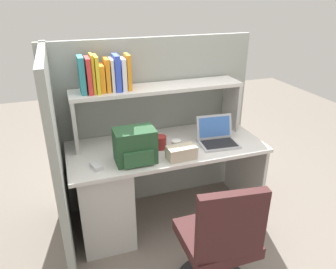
# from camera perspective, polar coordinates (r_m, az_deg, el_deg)

# --- Properties ---
(ground_plane) EXTENTS (8.00, 8.00, 0.00)m
(ground_plane) POSITION_cam_1_polar(r_m,az_deg,el_deg) (3.04, -0.32, -14.36)
(ground_plane) COLOR slate
(desk) EXTENTS (1.60, 0.70, 0.73)m
(desk) POSITION_cam_1_polar(r_m,az_deg,el_deg) (2.73, -8.21, -9.25)
(desk) COLOR silver
(desk) RESTS_ON ground_plane
(cubicle_partition_rear) EXTENTS (1.84, 0.05, 1.55)m
(cubicle_partition_rear) POSITION_cam_1_polar(r_m,az_deg,el_deg) (2.96, -2.70, 1.93)
(cubicle_partition_rear) COLOR #939991
(cubicle_partition_rear) RESTS_ON ground_plane
(cubicle_partition_left) EXTENTS (0.05, 1.06, 1.55)m
(cubicle_partition_left) POSITION_cam_1_polar(r_m,az_deg,el_deg) (2.47, -19.02, -4.22)
(cubicle_partition_left) COLOR #939991
(cubicle_partition_left) RESTS_ON ground_plane
(overhead_hutch) EXTENTS (1.44, 0.28, 0.45)m
(overhead_hutch) POSITION_cam_1_polar(r_m,az_deg,el_deg) (2.69, -1.74, 6.59)
(overhead_hutch) COLOR beige
(overhead_hutch) RESTS_ON desk
(reference_books_on_shelf) EXTENTS (0.39, 0.19, 0.29)m
(reference_books_on_shelf) POSITION_cam_1_polar(r_m,az_deg,el_deg) (2.54, -11.32, 10.47)
(reference_books_on_shelf) COLOR teal
(reference_books_on_shelf) RESTS_ON overhead_hutch
(laptop) EXTENTS (0.33, 0.28, 0.22)m
(laptop) POSITION_cam_1_polar(r_m,az_deg,el_deg) (2.70, 8.74, -0.54)
(laptop) COLOR #B7BABF
(laptop) RESTS_ON desk
(backpack) EXTENTS (0.30, 0.23, 0.26)m
(backpack) POSITION_cam_1_polar(r_m,az_deg,el_deg) (2.37, -5.87, -2.08)
(backpack) COLOR #264C2D
(backpack) RESTS_ON desk
(computer_mouse) EXTENTS (0.09, 0.12, 0.03)m
(computer_mouse) POSITION_cam_1_polar(r_m,az_deg,el_deg) (2.37, -12.66, -5.54)
(computer_mouse) COLOR silver
(computer_mouse) RESTS_ON desk
(paper_cup) EXTENTS (0.08, 0.08, 0.08)m
(paper_cup) POSITION_cam_1_polar(r_m,az_deg,el_deg) (2.56, 1.47, -1.92)
(paper_cup) COLOR white
(paper_cup) RESTS_ON desk
(tissue_box) EXTENTS (0.23, 0.13, 0.10)m
(tissue_box) POSITION_cam_1_polar(r_m,az_deg,el_deg) (2.43, 2.40, -3.23)
(tissue_box) COLOR #BFB299
(tissue_box) RESTS_ON desk
(snack_canister) EXTENTS (0.10, 0.10, 0.11)m
(snack_canister) POSITION_cam_1_polar(r_m,az_deg,el_deg) (2.58, -1.37, -1.42)
(snack_canister) COLOR maroon
(snack_canister) RESTS_ON desk
(office_chair) EXTENTS (0.52, 0.52, 0.93)m
(office_chair) POSITION_cam_1_polar(r_m,az_deg,el_deg) (2.18, 8.97, -19.77)
(office_chair) COLOR black
(office_chair) RESTS_ON ground_plane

